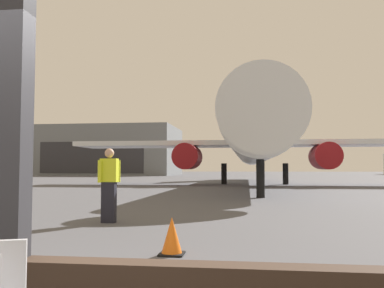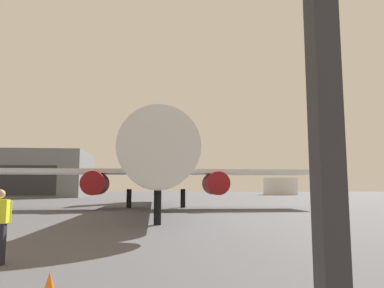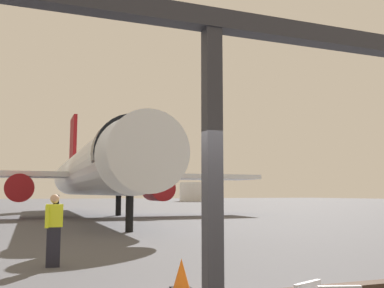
{
  "view_description": "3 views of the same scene",
  "coord_description": "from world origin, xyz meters",
  "views": [
    {
      "loc": [
        1.8,
        -3.05,
        1.28
      ],
      "look_at": [
        -0.36,
        13.29,
        2.23
      ],
      "focal_mm": 39.13,
      "sensor_mm": 36.0,
      "label": 1
    },
    {
      "loc": [
        2.2,
        -2.62,
        1.78
      ],
      "look_at": [
        3.89,
        13.79,
        3.76
      ],
      "focal_mm": 34.0,
      "sensor_mm": 36.0,
      "label": 2
    },
    {
      "loc": [
        -2.03,
        -4.75,
        1.76
      ],
      "look_at": [
        3.97,
        11.3,
        3.71
      ],
      "focal_mm": 40.69,
      "sensor_mm": 36.0,
      "label": 3
    }
  ],
  "objects": [
    {
      "name": "airplane",
      "position": [
        2.36,
        28.93,
        3.41
      ],
      "size": [
        27.48,
        35.09,
        10.21
      ],
      "color": "silver",
      "rests_on": "ground"
    },
    {
      "name": "ground_plane",
      "position": [
        0.0,
        40.0,
        0.0
      ],
      "size": [
        220.0,
        220.0,
        0.0
      ],
      "primitive_type": "plane",
      "color": "#4C4C51"
    },
    {
      "name": "traffic_cone",
      "position": [
        0.69,
        3.09,
        0.26
      ],
      "size": [
        0.36,
        0.36,
        0.55
      ],
      "color": "orange",
      "rests_on": "ground"
    },
    {
      "name": "window_frame",
      "position": [
        0.0,
        0.0,
        1.47
      ],
      "size": [
        7.2,
        0.24,
        4.01
      ],
      "color": "#38281E",
      "rests_on": "ground"
    },
    {
      "name": "distant_hangar",
      "position": [
        -23.83,
        71.38,
        4.35
      ],
      "size": [
        25.48,
        16.31,
        8.71
      ],
      "color": "slate",
      "rests_on": "ground"
    },
    {
      "name": "ground_crew_worker",
      "position": [
        -1.43,
        6.47,
        0.9
      ],
      "size": [
        0.44,
        0.42,
        1.74
      ],
      "color": "black",
      "rests_on": "ground"
    }
  ]
}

